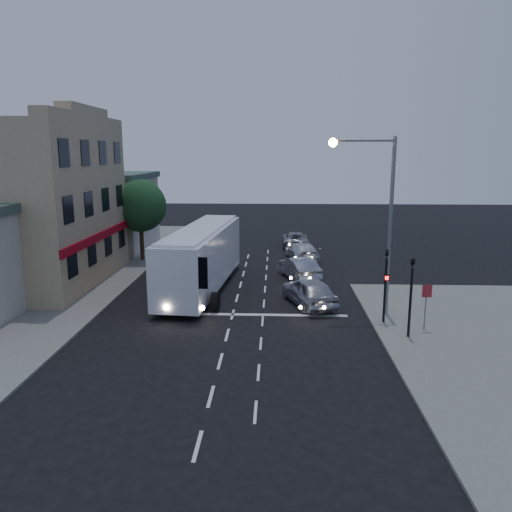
{
  "coord_description": "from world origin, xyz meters",
  "views": [
    {
      "loc": [
        2.2,
        -22.95,
        8.34
      ],
      "look_at": [
        1.05,
        6.57,
        2.2
      ],
      "focal_mm": 35.0,
      "sensor_mm": 36.0,
      "label": 1
    }
  ],
  "objects_px": {
    "street_tree": "(140,204)",
    "traffic_signal_side": "(411,288)",
    "traffic_signal_main": "(386,277)",
    "car_suv": "(309,291)",
    "car_sedan_c": "(295,239)",
    "car_sedan_a": "(299,268)",
    "car_sedan_b": "(302,251)",
    "tour_bus": "(202,256)",
    "regulatory_sign": "(426,300)",
    "streetlight": "(378,206)"
  },
  "relations": [
    {
      "from": "car_suv",
      "to": "tour_bus",
      "type": "bearing_deg",
      "value": -44.35
    },
    {
      "from": "car_sedan_a",
      "to": "traffic_signal_side",
      "type": "relative_size",
      "value": 1.1
    },
    {
      "from": "regulatory_sign",
      "to": "street_tree",
      "type": "xyz_separation_m",
      "value": [
        -17.51,
        15.26,
        2.9
      ]
    },
    {
      "from": "car_sedan_a",
      "to": "car_sedan_c",
      "type": "distance_m",
      "value": 11.6
    },
    {
      "from": "tour_bus",
      "to": "car_sedan_b",
      "type": "relative_size",
      "value": 2.72
    },
    {
      "from": "car_sedan_c",
      "to": "traffic_signal_main",
      "type": "height_order",
      "value": "traffic_signal_main"
    },
    {
      "from": "car_suv",
      "to": "car_sedan_a",
      "type": "xyz_separation_m",
      "value": [
        -0.31,
        5.98,
        -0.06
      ]
    },
    {
      "from": "car_suv",
      "to": "streetlight",
      "type": "relative_size",
      "value": 0.52
    },
    {
      "from": "tour_bus",
      "to": "streetlight",
      "type": "distance_m",
      "value": 11.33
    },
    {
      "from": "car_suv",
      "to": "car_sedan_b",
      "type": "height_order",
      "value": "car_suv"
    },
    {
      "from": "car_sedan_c",
      "to": "streetlight",
      "type": "bearing_deg",
      "value": 99.8
    },
    {
      "from": "traffic_signal_side",
      "to": "street_tree",
      "type": "relative_size",
      "value": 0.66
    },
    {
      "from": "tour_bus",
      "to": "car_suv",
      "type": "xyz_separation_m",
      "value": [
        6.4,
        -3.13,
        -1.3
      ]
    },
    {
      "from": "regulatory_sign",
      "to": "car_sedan_b",
      "type": "bearing_deg",
      "value": 107.05
    },
    {
      "from": "street_tree",
      "to": "traffic_signal_side",
      "type": "bearing_deg",
      "value": -44.5
    },
    {
      "from": "car_sedan_a",
      "to": "traffic_signal_side",
      "type": "distance_m",
      "value": 11.98
    },
    {
      "from": "car_sedan_b",
      "to": "tour_bus",
      "type": "bearing_deg",
      "value": 41.44
    },
    {
      "from": "traffic_signal_side",
      "to": "street_tree",
      "type": "distance_m",
      "value": 23.24
    },
    {
      "from": "streetlight",
      "to": "street_tree",
      "type": "relative_size",
      "value": 1.45
    },
    {
      "from": "car_sedan_b",
      "to": "car_sedan_c",
      "type": "relative_size",
      "value": 0.97
    },
    {
      "from": "traffic_signal_main",
      "to": "street_tree",
      "type": "relative_size",
      "value": 0.66
    },
    {
      "from": "car_sedan_c",
      "to": "streetlight",
      "type": "distance_m",
      "value": 20.11
    },
    {
      "from": "traffic_signal_main",
      "to": "car_sedan_c",
      "type": "bearing_deg",
      "value": 99.83
    },
    {
      "from": "tour_bus",
      "to": "car_sedan_c",
      "type": "xyz_separation_m",
      "value": [
        6.32,
        14.45,
        -1.42
      ]
    },
    {
      "from": "regulatory_sign",
      "to": "streetlight",
      "type": "distance_m",
      "value": 5.18
    },
    {
      "from": "traffic_signal_side",
      "to": "regulatory_sign",
      "type": "xyz_separation_m",
      "value": [
        1.0,
        0.96,
        -0.82
      ]
    },
    {
      "from": "car_suv",
      "to": "car_sedan_a",
      "type": "relative_size",
      "value": 1.04
    },
    {
      "from": "regulatory_sign",
      "to": "street_tree",
      "type": "height_order",
      "value": "street_tree"
    },
    {
      "from": "tour_bus",
      "to": "car_sedan_c",
      "type": "height_order",
      "value": "tour_bus"
    },
    {
      "from": "car_sedan_b",
      "to": "traffic_signal_main",
      "type": "xyz_separation_m",
      "value": [
        3.28,
        -15.22,
        1.74
      ]
    },
    {
      "from": "car_sedan_b",
      "to": "car_suv",
      "type": "bearing_deg",
      "value": 76.55
    },
    {
      "from": "car_suv",
      "to": "regulatory_sign",
      "type": "height_order",
      "value": "regulatory_sign"
    },
    {
      "from": "tour_bus",
      "to": "car_suv",
      "type": "distance_m",
      "value": 7.24
    },
    {
      "from": "car_sedan_a",
      "to": "car_sedan_b",
      "type": "relative_size",
      "value": 0.96
    },
    {
      "from": "regulatory_sign",
      "to": "street_tree",
      "type": "distance_m",
      "value": 23.4
    },
    {
      "from": "car_sedan_c",
      "to": "traffic_signal_main",
      "type": "relative_size",
      "value": 1.19
    },
    {
      "from": "traffic_signal_side",
      "to": "traffic_signal_main",
      "type": "bearing_deg",
      "value": 109.49
    },
    {
      "from": "car_sedan_b",
      "to": "traffic_signal_main",
      "type": "relative_size",
      "value": 1.15
    },
    {
      "from": "street_tree",
      "to": "tour_bus",
      "type": "bearing_deg",
      "value": -53.84
    },
    {
      "from": "traffic_signal_main",
      "to": "streetlight",
      "type": "bearing_deg",
      "value": 100.2
    },
    {
      "from": "streetlight",
      "to": "street_tree",
      "type": "bearing_deg",
      "value": 140.49
    },
    {
      "from": "car_suv",
      "to": "traffic_signal_main",
      "type": "height_order",
      "value": "traffic_signal_main"
    },
    {
      "from": "car_sedan_c",
      "to": "streetlight",
      "type": "height_order",
      "value": "streetlight"
    },
    {
      "from": "car_suv",
      "to": "regulatory_sign",
      "type": "relative_size",
      "value": 2.13
    },
    {
      "from": "traffic_signal_main",
      "to": "car_suv",
      "type": "bearing_deg",
      "value": 139.08
    },
    {
      "from": "traffic_signal_side",
      "to": "car_suv",
      "type": "bearing_deg",
      "value": 129.94
    },
    {
      "from": "car_suv",
      "to": "streetlight",
      "type": "distance_m",
      "value": 6.11
    },
    {
      "from": "tour_bus",
      "to": "streetlight",
      "type": "height_order",
      "value": "streetlight"
    },
    {
      "from": "car_suv",
      "to": "street_tree",
      "type": "xyz_separation_m",
      "value": [
        -12.32,
        11.22,
        3.7
      ]
    },
    {
      "from": "car_sedan_c",
      "to": "tour_bus",
      "type": "bearing_deg",
      "value": 66.37
    }
  ]
}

